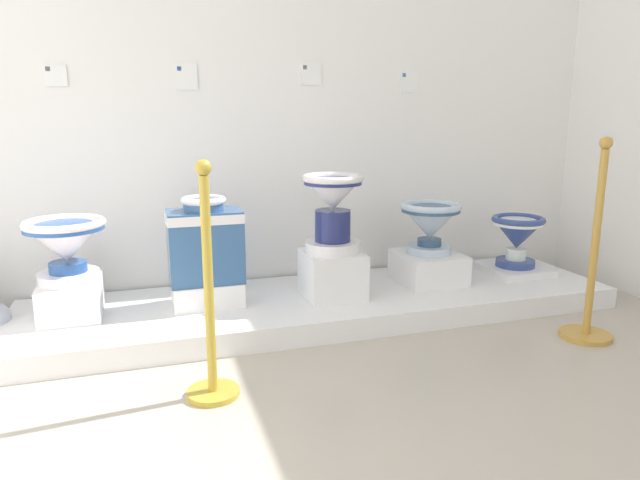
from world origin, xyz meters
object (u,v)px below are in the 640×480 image
Objects in this scene: antique_toilet_slender_white at (66,243)px; info_placard_second at (186,77)px; antique_toilet_tall_cobalt at (333,205)px; antique_toilet_rightmost at (430,222)px; plinth_block_slender_white at (71,299)px; plinth_block_pale_glazed at (515,269)px; stanchion_post_near_left at (210,321)px; stanchion_post_near_right at (591,282)px; info_placard_fourth at (409,82)px; antique_toilet_pale_glazed at (517,234)px; plinth_block_central_ornate at (207,292)px; info_placard_third at (311,74)px; antique_toilet_central_ornate at (205,239)px; plinth_block_rightmost at (428,267)px; info_placard_first at (55,75)px; plinth_block_tall_cobalt at (332,274)px.

info_placard_second reaches higher than antique_toilet_slender_white.
antique_toilet_rightmost is at bearing 8.01° from antique_toilet_tall_cobalt.
plinth_block_slender_white is 0.95× the size of plinth_block_pale_glazed.
stanchion_post_near_left is at bearing -54.47° from plinth_block_slender_white.
plinth_block_slender_white is 2.70m from stanchion_post_near_right.
info_placard_fourth reaches higher than antique_toilet_tall_cobalt.
stanchion_post_near_right reaches higher than antique_toilet_pale_glazed.
plinth_block_central_ornate is at bearing 156.96° from stanchion_post_near_right.
info_placard_third is at bearing 29.43° from plinth_block_central_ornate.
antique_toilet_central_ornate is 1.23m from info_placard_third.
antique_toilet_slender_white is at bearing -97.13° from plinth_block_slender_white.
antique_toilet_pale_glazed is at bearing 0.53° from antique_toilet_central_ornate.
plinth_block_central_ornate is 0.95× the size of plinth_block_rightmost.
stanchion_post_near_right is (1.90, -1.21, -1.06)m from info_placard_second.
plinth_block_pale_glazed is at bearing -10.88° from info_placard_second.
info_placard_first is 0.88× the size of info_placard_third.
plinth_block_tall_cobalt is at bearing -6.34° from plinth_block_central_ornate.
stanchion_post_near_left reaches higher than plinth_block_tall_cobalt.
info_placard_fourth is 1.67m from stanchion_post_near_right.
antique_toilet_rightmost is 0.96× the size of plinth_block_pale_glazed.
info_placard_first is (-0.71, 0.41, 0.87)m from antique_toilet_central_ornate.
stanchion_post_near_left is (-0.79, -0.76, -0.33)m from antique_toilet_tall_cobalt.
stanchion_post_near_left reaches higher than plinth_block_pale_glazed.
plinth_block_pale_glazed is 1.84m from info_placard_third.
antique_toilet_slender_white is 0.70m from antique_toilet_central_ornate.
antique_toilet_slender_white is at bearing 179.89° from antique_toilet_pale_glazed.
antique_toilet_pale_glazed is (1.32, 0.10, -0.27)m from antique_toilet_tall_cobalt.
stanchion_post_near_left reaches higher than antique_toilet_central_ornate.
antique_toilet_rightmost is 0.98m from stanchion_post_near_right.
info_placard_second is at bearing 147.47° from stanchion_post_near_right.
antique_toilet_tall_cobalt is 3.42× the size of info_placard_third.
info_placard_third reaches higher than plinth_block_rightmost.
info_placard_second reaches higher than plinth_block_pale_glazed.
plinth_block_slender_white reaches higher than plinth_block_central_ornate.
antique_toilet_rightmost reaches higher than plinth_block_central_ornate.
antique_toilet_pale_glazed is at bearing -0.11° from plinth_block_slender_white.
info_placard_first is (-1.42, 0.49, 0.70)m from antique_toilet_tall_cobalt.
stanchion_post_near_left is (-0.06, -1.25, -1.03)m from info_placard_second.
antique_toilet_pale_glazed reaches higher than plinth_block_slender_white.
antique_toilet_tall_cobalt is at bearing -6.34° from antique_toilet_central_ornate.
stanchion_post_near_right reaches higher than antique_toilet_central_ornate.
info_placard_first is at bearing 154.95° from stanchion_post_near_right.
plinth_block_central_ornate is at bearing -150.57° from info_placard_third.
antique_toilet_pale_glazed is at bearing 0.53° from plinth_block_central_ornate.
antique_toilet_rightmost is at bearing 8.01° from plinth_block_tall_cobalt.
plinth_block_tall_cobalt reaches higher than plinth_block_central_ornate.
plinth_block_central_ornate is 0.71m from plinth_block_tall_cobalt.
antique_toilet_slender_white is 0.93m from info_placard_first.
info_placard_third is (-0.65, 0.40, 1.18)m from plinth_block_rightmost.
info_placard_fourth is at bearing 87.16° from plinth_block_rightmost.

